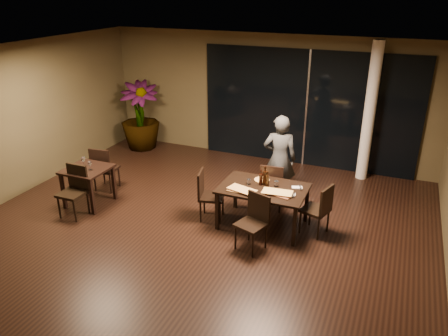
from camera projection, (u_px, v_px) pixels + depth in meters
ground at (193, 235)px, 7.56m from camera, size 8.00×8.00×0.00m
wall_back at (267, 98)px, 10.41m from camera, size 8.00×0.10×3.00m
wall_left at (2, 125)px, 8.41m from camera, size 0.10×8.00×3.00m
ceiling at (187, 58)px, 6.38m from camera, size 8.00×8.00×0.04m
window_panel at (307, 109)px, 10.04m from camera, size 5.00×0.06×2.70m
column at (369, 113)px, 9.22m from camera, size 0.24×0.24×3.00m
main_table at (263, 191)px, 7.62m from camera, size 1.50×1.00×0.75m
side_table at (87, 174)px, 8.42m from camera, size 0.80×0.80×0.75m
chair_main_far at (272, 184)px, 8.23m from camera, size 0.48×0.48×0.94m
chair_main_near at (254, 219)px, 7.05m from camera, size 0.55×0.55×0.93m
chair_main_left at (207, 193)px, 7.92m from camera, size 0.53×0.53×0.94m
chair_main_right at (320, 207)px, 7.41m from camera, size 0.53×0.53×0.92m
chair_side_far at (103, 167)px, 8.99m from camera, size 0.49×0.49×0.96m
chair_side_near at (75, 188)px, 8.07m from camera, size 0.45×0.45×0.96m
diner at (280, 159)px, 8.46m from camera, size 0.67×0.51×1.76m
potted_plant at (140, 116)px, 11.24m from camera, size 1.32×1.32×1.75m
pizza_board_left at (242, 191)px, 7.45m from camera, size 0.50×0.26×0.01m
pizza_board_right at (277, 193)px, 7.36m from camera, size 0.55×0.35×0.01m
oblong_pizza_left at (242, 190)px, 7.45m from camera, size 0.52×0.34×0.02m
oblong_pizza_right at (277, 192)px, 7.35m from camera, size 0.51×0.28×0.02m
round_pizza at (262, 180)px, 7.86m from camera, size 0.27×0.27×0.01m
bottle_a at (261, 177)px, 7.63m from camera, size 0.06×0.06×0.29m
bottle_b at (267, 179)px, 7.55m from camera, size 0.06×0.06×0.29m
bottle_c at (265, 176)px, 7.63m from camera, size 0.08×0.08×0.34m
tumbler_left at (249, 182)px, 7.70m from camera, size 0.08×0.08×0.09m
tumbler_right at (276, 184)px, 7.62m from camera, size 0.08×0.08×0.10m
napkin_near at (290, 195)px, 7.32m from camera, size 0.20×0.13×0.01m
napkin_far at (297, 187)px, 7.57m from camera, size 0.20×0.16×0.01m
wine_glass_a at (83, 162)px, 8.43m from camera, size 0.08×0.08×0.19m
wine_glass_b at (90, 166)px, 8.27m from camera, size 0.08×0.08×0.17m
side_napkin at (81, 172)px, 8.19m from camera, size 0.19×0.13×0.01m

